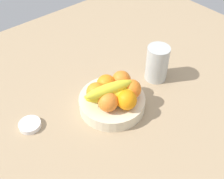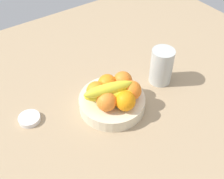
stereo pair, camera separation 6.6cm
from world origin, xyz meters
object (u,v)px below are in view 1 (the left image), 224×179
Objects in this scene: orange_top_stack at (131,89)px; banana_bunch at (111,94)px; orange_front_left at (121,80)px; jar_lid at (30,125)px; orange_center at (96,92)px; orange_front_right at (106,84)px; fruit_bowl at (112,102)px; orange_back_left at (108,102)px; thermos_tumbler at (157,63)px; orange_back_right at (127,100)px.

banana_bunch is (7.48, -2.15, 0.80)cm from orange_top_stack.
orange_front_left reaches higher than jar_lid.
orange_front_left and orange_center have the same top height.
orange_front_right and orange_center have the same top height.
orange_front_left is 34.59cm from jar_lid.
orange_front_right is (5.33, -1.82, 0.00)cm from orange_front_left.
orange_back_left reaches higher than fruit_bowl.
thermos_tumbler is at bearing 169.00° from jar_lid.
orange_back_left is 27.27cm from jar_lid.
orange_back_right is (-0.89, 6.40, 5.67)cm from fruit_bowl.
thermos_tumbler is (-27.73, -4.08, -0.80)cm from orange_back_left.
orange_front_right is 0.48× the size of thermos_tumbler.
orange_center is 0.48× the size of thermos_tumbler.
orange_center is 10.94cm from orange_back_right.
orange_front_right is 8.93cm from orange_top_stack.
orange_center is 28.05cm from thermos_tumbler.
thermos_tumbler reaches higher than orange_top_stack.
orange_front_right is 8.47cm from orange_back_left.
thermos_tumbler is at bearing 175.76° from orange_center.
orange_front_right is at bearing -115.93° from banana_bunch.
orange_front_left is at bearing -3.19° from thermos_tumbler.
thermos_tumbler is at bearing -161.75° from orange_back_right.
jar_lid is at bearing -22.02° from fruit_bowl.
orange_back_left is at bearing 54.16° from orange_front_right.
banana_bunch reaches higher than orange_back_right.
orange_back_right is at bearing 119.57° from orange_center.
orange_front_left is at bearing -121.35° from orange_back_right.
banana_bunch is (1.91, 1.49, 6.47)cm from fruit_bowl.
fruit_bowl is 1.63× the size of thermos_tumbler.
thermos_tumbler is (-22.77, 2.79, -0.80)cm from orange_front_right.
orange_front_left and orange_top_stack have the same top height.
banana_bunch reaches higher than orange_front_left.
orange_back_right is 5.70cm from banana_bunch.
thermos_tumbler is (-27.96, 2.07, -0.80)cm from orange_center.
banana_bunch is at bearing -60.32° from orange_back_right.
orange_center is at bearing -34.64° from fruit_bowl.
fruit_bowl is 6.91cm from banana_bunch.
fruit_bowl is at bearing 157.98° from jar_lid.
orange_center is (4.51, -3.12, 5.67)cm from fruit_bowl.
fruit_bowl is at bearing 18.52° from orange_front_left.
banana_bunch is (-2.37, -1.54, 0.80)cm from orange_back_left.
thermos_tumbler reaches higher than orange_back_left.
orange_front_right is 1.00× the size of orange_top_stack.
orange_front_left is at bearing -156.11° from banana_bunch.
orange_back_right reaches higher than jar_lid.
orange_back_left is 0.39× the size of banana_bunch.
thermos_tumbler is 51.47cm from jar_lid.
orange_top_stack is 7.83cm from banana_bunch.
orange_top_stack is at bearing 176.46° from orange_back_left.
orange_back_right is 1.00× the size of orange_top_stack.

